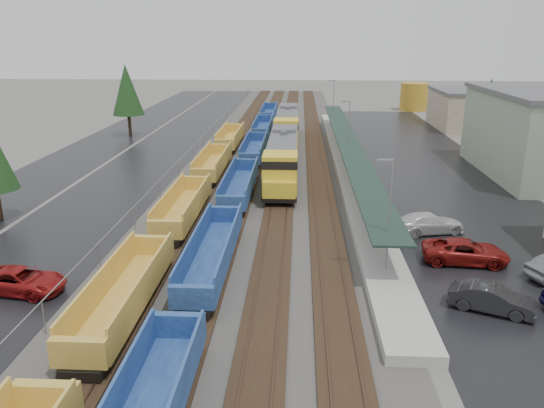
{
  "coord_description": "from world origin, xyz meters",
  "views": [
    {
      "loc": [
        3.74,
        -11.98,
        15.19
      ],
      "look_at": [
        1.59,
        29.27,
        2.0
      ],
      "focal_mm": 35.0,
      "sensor_mm": 36.0,
      "label": 1
    }
  ],
  "objects": [
    {
      "name": "storage_tank",
      "position": [
        27.66,
        102.23,
        2.84
      ],
      "size": [
        5.68,
        5.68,
        5.68
      ],
      "primitive_type": "cylinder",
      "color": "#B48524",
      "rests_on": "ground"
    },
    {
      "name": "east_commuter_lot",
      "position": [
        19.0,
        50.0,
        0.01
      ],
      "size": [
        16.0,
        100.0,
        0.02
      ],
      "primitive_type": "cube",
      "color": "black",
      "rests_on": "ground"
    },
    {
      "name": "well_string_yellow",
      "position": [
        -6.0,
        22.46,
        1.18
      ],
      "size": [
        2.68,
        92.77,
        2.38
      ],
      "color": "gold",
      "rests_on": "ground"
    },
    {
      "name": "ballast_strip",
      "position": [
        0.0,
        60.0,
        0.04
      ],
      "size": [
        20.0,
        160.0,
        0.08
      ],
      "primitive_type": "cube",
      "color": "#302D2B",
      "rests_on": "ground"
    },
    {
      "name": "tree_west_far",
      "position": [
        -23.0,
        70.0,
        7.12
      ],
      "size": [
        4.84,
        4.84,
        11.0
      ],
      "color": "#332316",
      "rests_on": "ground"
    },
    {
      "name": "trackbed",
      "position": [
        -0.0,
        60.0,
        0.16
      ],
      "size": [
        14.6,
        160.0,
        0.22
      ],
      "color": "black",
      "rests_on": "ground"
    },
    {
      "name": "parked_car_west_c",
      "position": [
        -13.26,
        16.8,
        0.77
      ],
      "size": [
        3.32,
        5.83,
        1.53
      ],
      "primitive_type": "imported",
      "rotation": [
        0.0,
        0.0,
        1.43
      ],
      "color": "maroon",
      "rests_on": "ground"
    },
    {
      "name": "locomotive_lead",
      "position": [
        2.0,
        43.64,
        2.57
      ],
      "size": [
        3.26,
        21.49,
        4.86
      ],
      "color": "black",
      "rests_on": "ground"
    },
    {
      "name": "well_string_blue",
      "position": [
        -2.0,
        37.77,
        1.15
      ],
      "size": [
        2.58,
        116.73,
        2.29
      ],
      "color": "navy",
      "rests_on": "ground"
    },
    {
      "name": "distant_hills",
      "position": [
        44.79,
        210.68,
        0.0
      ],
      "size": [
        301.0,
        140.0,
        25.2
      ],
      "color": "#4B5B47",
      "rests_on": "ground"
    },
    {
      "name": "parked_car_east_a",
      "position": [
        14.91,
        15.87,
        0.78
      ],
      "size": [
        3.41,
        5.02,
        1.57
      ],
      "primitive_type": "imported",
      "rotation": [
        0.0,
        0.0,
        1.16
      ],
      "color": "black",
      "rests_on": "ground"
    },
    {
      "name": "tree_east",
      "position": [
        28.0,
        58.0,
        6.47
      ],
      "size": [
        4.4,
        4.4,
        10.0
      ],
      "color": "#332316",
      "rests_on": "ground"
    },
    {
      "name": "parked_car_east_c",
      "position": [
        14.24,
        28.57,
        0.81
      ],
      "size": [
        3.52,
        5.98,
        1.63
      ],
      "primitive_type": "imported",
      "rotation": [
        0.0,
        0.0,
        1.81
      ],
      "color": "silver",
      "rests_on": "ground"
    },
    {
      "name": "locomotive_trail",
      "position": [
        2.0,
        64.64,
        2.57
      ],
      "size": [
        3.26,
        21.49,
        4.86
      ],
      "color": "black",
      "rests_on": "ground"
    },
    {
      "name": "west_parking_lot",
      "position": [
        -15.0,
        60.0,
        0.01
      ],
      "size": [
        10.0,
        160.0,
        0.02
      ],
      "primitive_type": "cube",
      "color": "black",
      "rests_on": "ground"
    },
    {
      "name": "station_platform",
      "position": [
        9.5,
        50.01,
        0.73
      ],
      "size": [
        3.0,
        80.0,
        8.0
      ],
      "color": "#9E9B93",
      "rests_on": "ground"
    },
    {
      "name": "west_road",
      "position": [
        -25.0,
        60.0,
        0.01
      ],
      "size": [
        9.0,
        160.0,
        0.02
      ],
      "primitive_type": "cube",
      "color": "black",
      "rests_on": "ground"
    },
    {
      "name": "parked_car_east_b",
      "position": [
        15.43,
        22.77,
        0.81
      ],
      "size": [
        3.22,
        6.09,
        1.63
      ],
      "primitive_type": "imported",
      "rotation": [
        0.0,
        0.0,
        1.48
      ],
      "color": "maroon",
      "rests_on": "ground"
    },
    {
      "name": "chainlink_fence",
      "position": [
        -9.5,
        58.44,
        1.61
      ],
      "size": [
        0.08,
        160.04,
        2.02
      ],
      "color": "gray",
      "rests_on": "ground"
    }
  ]
}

